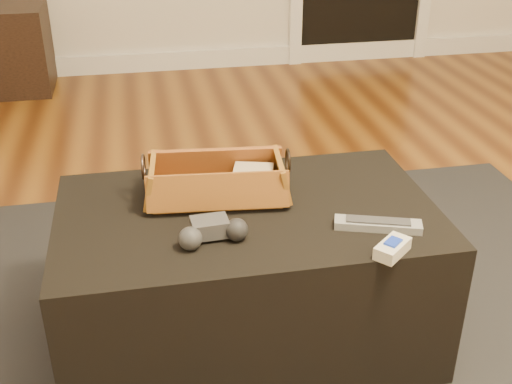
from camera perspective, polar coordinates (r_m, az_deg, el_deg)
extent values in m
cube|color=brown|center=(1.93, -1.62, -13.26)|extent=(5.00, 5.50, 0.01)
cube|color=white|center=(4.35, -7.76, 11.47)|extent=(5.00, 0.04, 0.12)
cube|color=black|center=(1.90, -0.43, -13.57)|extent=(2.60, 2.00, 0.01)
cube|color=black|center=(1.80, -0.75, -7.37)|extent=(1.00, 0.60, 0.42)
cube|color=black|center=(1.73, -4.10, -0.02)|extent=(0.20, 0.05, 0.02)
cube|color=tan|center=(1.77, -0.22, 1.34)|extent=(0.12, 0.10, 0.06)
cube|color=#925C21|center=(1.75, -3.46, -0.28)|extent=(0.36, 0.19, 0.01)
cube|color=#A35924|center=(1.80, -3.62, 2.54)|extent=(0.37, 0.07, 0.10)
cube|color=#985522|center=(1.65, -3.39, 0.03)|extent=(0.37, 0.07, 0.10)
cube|color=#986422|center=(1.74, 2.35, 1.59)|extent=(0.05, 0.19, 0.10)
cube|color=#9E6923|center=(1.73, -9.40, 1.08)|extent=(0.05, 0.19, 0.10)
torus|color=black|center=(1.72, 2.85, 2.77)|extent=(0.01, 0.07, 0.07)
torus|color=#362A24|center=(1.72, -9.98, 2.22)|extent=(0.01, 0.07, 0.07)
cube|color=#39393C|center=(1.56, -4.13, -3.12)|extent=(0.09, 0.07, 0.04)
sphere|color=#303133|center=(1.52, -5.87, -4.14)|extent=(0.07, 0.07, 0.06)
sphere|color=black|center=(1.55, -1.74, -3.37)|extent=(0.07, 0.07, 0.06)
cube|color=#9A9EA2|center=(1.63, 10.78, -2.88)|extent=(0.22, 0.11, 0.02)
cube|color=#343336|center=(1.63, 10.82, -2.50)|extent=(0.16, 0.08, 0.00)
cube|color=beige|center=(1.53, 12.03, -4.93)|extent=(0.11, 0.10, 0.03)
cube|color=blue|center=(1.52, 12.09, -4.37)|extent=(0.05, 0.05, 0.01)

